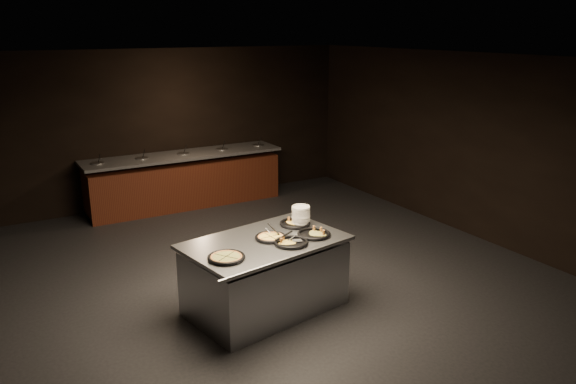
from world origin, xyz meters
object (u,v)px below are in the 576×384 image
at_px(serving_counter, 265,276).
at_px(pan_cheese_whole, 271,237).
at_px(pan_veggie_whole, 226,257).
at_px(plate_stack, 301,215).

height_order(serving_counter, pan_cheese_whole, pan_cheese_whole).
bearing_deg(pan_veggie_whole, pan_cheese_whole, 22.58).
bearing_deg(pan_cheese_whole, pan_veggie_whole, -157.42).
bearing_deg(plate_stack, serving_counter, -156.75).
distance_m(serving_counter, pan_veggie_whole, 0.82).
relative_size(plate_stack, pan_cheese_whole, 0.62).
xyz_separation_m(plate_stack, pan_cheese_whole, (-0.58, -0.27, -0.09)).
bearing_deg(serving_counter, pan_cheese_whole, 0.04).
bearing_deg(plate_stack, pan_cheese_whole, -154.99).
xyz_separation_m(serving_counter, plate_stack, (0.66, 0.28, 0.57)).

